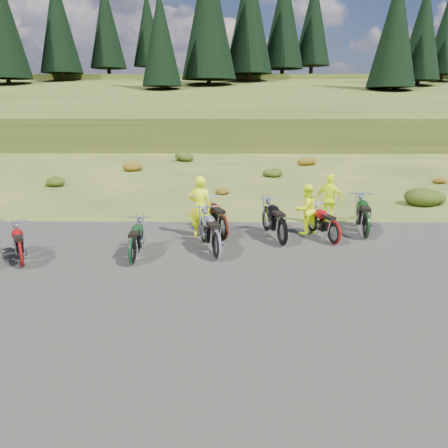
{
  "coord_description": "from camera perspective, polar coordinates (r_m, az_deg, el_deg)",
  "views": [
    {
      "loc": [
        0.0,
        -11.02,
        4.01
      ],
      "look_at": [
        -0.14,
        0.71,
        0.84
      ],
      "focal_mm": 35.0,
      "sensor_mm": 36.0,
      "label": 1
    }
  ],
  "objects": [
    {
      "name": "shrub_4",
      "position": [
        20.57,
        -0.44,
        4.53
      ],
      "size": [
        0.77,
        0.77,
        0.45
      ],
      "primitive_type": "ellipsoid",
      "color": "#68390D",
      "rests_on": "ground"
    },
    {
      "name": "conifer_21",
      "position": [
        62.27,
        -8.29,
        22.88
      ],
      "size": [
        5.28,
        5.28,
        14.0
      ],
      "color": "black",
      "rests_on": "ground"
    },
    {
      "name": "person_right_a",
      "position": [
        14.19,
        10.65,
        1.79
      ],
      "size": [
        0.98,
        0.92,
        1.6
      ],
      "primitive_type": "imported",
      "rotation": [
        0.0,
        0.0,
        3.68
      ],
      "color": "#D1EB0C",
      "rests_on": "ground"
    },
    {
      "name": "conifer_20",
      "position": [
        88.37,
        -9.95,
        23.81
      ],
      "size": [
        5.72,
        5.72,
        15.0
      ],
      "color": "black",
      "rests_on": "ground"
    },
    {
      "name": "conifer_22",
      "position": [
        68.29,
        -2.05,
        25.9
      ],
      "size": [
        7.92,
        7.92,
        20.0
      ],
      "color": "black",
      "rests_on": "ground"
    },
    {
      "name": "shrub_3",
      "position": [
        33.27,
        -5.07,
        8.95
      ],
      "size": [
        1.56,
        1.56,
        0.92
      ],
      "primitive_type": "ellipsoid",
      "color": "#23380E",
      "rests_on": "ground"
    },
    {
      "name": "conifer_19",
      "position": [
        83.8,
        -15.15,
        23.82
      ],
      "size": [
        6.16,
        6.16,
        16.0
      ],
      "color": "black",
      "rests_on": "ground"
    },
    {
      "name": "conifer_18",
      "position": [
        79.8,
        -20.88,
        23.35
      ],
      "size": [
        6.6,
        6.6,
        17.0
      ],
      "color": "black",
      "rests_on": "ground"
    },
    {
      "name": "shrub_6",
      "position": [
        31.5,
        10.66,
        8.26
      ],
      "size": [
        1.3,
        1.3,
        0.77
      ],
      "primitive_type": "ellipsoid",
      "color": "#68390D",
      "rests_on": "ground"
    },
    {
      "name": "conifer_24",
      "position": [
        80.78,
        7.82,
        25.1
      ],
      "size": [
        7.04,
        7.04,
        18.0
      ],
      "color": "black",
      "rests_on": "ground"
    },
    {
      "name": "shrub_1",
      "position": [
        24.39,
        -21.33,
        5.35
      ],
      "size": [
        1.03,
        1.03,
        0.61
      ],
      "primitive_type": "ellipsoid",
      "color": "#23380E",
      "rests_on": "ground"
    },
    {
      "name": "conifer_17",
      "position": [
        76.54,
        -27.09,
        22.59
      ],
      "size": [
        7.04,
        7.04,
        18.0
      ],
      "color": "black",
      "rests_on": "ground"
    },
    {
      "name": "motorcycle_3",
      "position": [
        11.81,
        -0.94,
        -4.74
      ],
      "size": [
        1.38,
        2.43,
        1.21
      ],
      "primitive_type": null,
      "rotation": [
        0.0,
        0.0,
        1.86
      ],
      "color": "silver",
      "rests_on": "ground"
    },
    {
      "name": "ground",
      "position": [
        11.73,
        0.64,
        -4.89
      ],
      "size": [
        300.0,
        300.0,
        0.0
      ],
      "primitive_type": "plane",
      "color": "#314015",
      "rests_on": "ground"
    },
    {
      "name": "motorcycle_6",
      "position": [
        13.45,
        14.07,
        -2.7
      ],
      "size": [
        1.26,
        2.13,
        1.06
      ],
      "primitive_type": null,
      "rotation": [
        0.0,
        0.0,
        1.88
      ],
      "color": "maroon",
      "rests_on": "ground"
    },
    {
      "name": "motorcycle_7",
      "position": [
        14.33,
        17.95,
        -1.89
      ],
      "size": [
        1.07,
        2.4,
        1.22
      ],
      "primitive_type": null,
      "rotation": [
        0.0,
        0.0,
        1.44
      ],
      "color": "black",
      "rests_on": "ground"
    },
    {
      "name": "motorcycle_2",
      "position": [
        11.69,
        -11.8,
        -5.29
      ],
      "size": [
        0.7,
        1.98,
        1.03
      ],
      "primitive_type": null,
      "rotation": [
        0.0,
        0.0,
        1.59
      ],
      "color": "black",
      "rests_on": "ground"
    },
    {
      "name": "gravel_pad",
      "position": [
        9.87,
        0.63,
        -8.86
      ],
      "size": [
        20.0,
        12.0,
        0.04
      ],
      "primitive_type": "cube",
      "color": "black",
      "rests_on": "ground"
    },
    {
      "name": "shrub_8",
      "position": [
        26.23,
        26.07,
        5.3
      ],
      "size": [
        0.77,
        0.77,
        0.45
      ],
      "primitive_type": "ellipsoid",
      "color": "#68390D",
      "rests_on": "ground"
    },
    {
      "name": "motorcycle_1",
      "position": [
        12.36,
        -24.82,
        -5.27
      ],
      "size": [
        1.46,
        1.97,
        0.99
      ],
      "primitive_type": null,
      "rotation": [
        0.0,
        0.0,
        2.06
      ],
      "color": "maroon",
      "rests_on": "ground"
    },
    {
      "name": "person_middle",
      "position": [
        13.61,
        -3.14,
        2.16
      ],
      "size": [
        0.71,
        0.47,
        1.92
      ],
      "primitive_type": "imported",
      "rotation": [
        0.0,
        0.0,
        3.12
      ],
      "color": "#D1EB0C",
      "rests_on": "ground"
    },
    {
      "name": "motorcycle_4",
      "position": [
        13.54,
        -0.1,
        -2.12
      ],
      "size": [
        1.53,
        2.33,
        1.16
      ],
      "primitive_type": null,
      "rotation": [
        0.0,
        0.0,
        1.96
      ],
      "color": "#43140B",
      "rests_on": "ground"
    },
    {
      "name": "shrub_5",
      "position": [
        25.91,
        6.26,
        6.82
      ],
      "size": [
        1.03,
        1.03,
        0.61
      ],
      "primitive_type": "ellipsoid",
      "color": "#23380E",
      "rests_on": "ground"
    },
    {
      "name": "person_right_b",
      "position": [
        15.53,
        13.62,
        3.02
      ],
      "size": [
        1.09,
        0.91,
        1.74
      ],
      "primitive_type": "imported",
      "rotation": [
        0.0,
        0.0,
        2.57
      ],
      "color": "#D1EB0C",
      "rests_on": "ground"
    },
    {
      "name": "conifer_25",
      "position": [
        87.56,
        11.6,
        24.48
      ],
      "size": [
        6.6,
        6.6,
        17.0
      ],
      "color": "black",
      "rests_on": "ground"
    },
    {
      "name": "conifer_27",
      "position": [
        72.03,
        24.57,
        21.89
      ],
      "size": [
        5.72,
        5.72,
        15.0
      ],
      "color": "black",
      "rests_on": "ground"
    },
    {
      "name": "motorcycle_5",
      "position": [
        13.08,
        7.57,
        -2.88
      ],
      "size": [
        1.27,
        2.44,
        1.22
      ],
      "primitive_type": null,
      "rotation": [
        0.0,
        0.0,
        1.79
      ],
      "color": "black",
      "rests_on": "ground"
    },
    {
      "name": "shrub_2",
      "position": [
        28.54,
        -11.97,
        7.5
      ],
      "size": [
        1.3,
        1.3,
        0.77
      ],
      "primitive_type": "ellipsoid",
      "color": "#68390D",
      "rests_on": "ground"
    },
    {
      "name": "conifer_28",
      "position": [
        79.94,
        27.05,
        21.33
      ],
      "size": [
        5.28,
        5.28,
        14.0
      ],
      "color": "black",
      "rests_on": "ground"
    },
    {
      "name": "hill_slope",
      "position": [
        61.15,
        0.7,
        11.37
      ],
      "size": [
        300.0,
        45.97,
        9.37
      ],
      "primitive_type": null,
      "rotation": [
        0.14,
        0.0,
        0.0
      ],
      "color": "#324115",
      "rests_on": "ground"
    },
    {
      "name": "conifer_23",
      "position": [
        74.31,
        3.31,
        25.55
      ],
      "size": [
        7.48,
        7.48,
        19.0
      ],
      "color": "black",
      "rests_on": "ground"
    },
    {
      "name": "shrub_7",
      "position": [
        20.24,
        24.93,
        3.61
      ],
      "size": [
        1.56,
        1.56,
        0.92
      ],
      "primitive_type": "ellipsoid",
      "color": "#23380E",
      "rests_on": "ground"
    },
    {
      "name": "conifer_26",
      "position": [
        64.27,
        21.46,
        22.54
      ],
      "size": [
        6.16,
        6.16,
        16.0
      ],
      "color": "black",
      "rests_on": "ground"
    },
    {
      "name": "hill_plateau",
      "position": [
        121.08,
        0.71,
        13.24
      ],
      "size": [
        300.0,
        90.0,
        9.17
      ],
      "primitive_type": "cube",
      "color": "#324115",
      "rests_on": "ground"
    }
  ]
}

